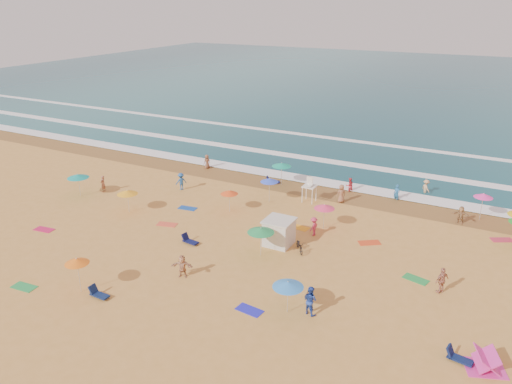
% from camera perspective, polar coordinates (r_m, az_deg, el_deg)
% --- Properties ---
extents(ground, '(220.00, 220.00, 0.00)m').
position_cam_1_polar(ground, '(40.13, -0.57, -5.41)').
color(ground, gold).
rests_on(ground, ground).
extents(ocean, '(220.00, 140.00, 0.18)m').
position_cam_1_polar(ocean, '(118.17, 19.49, 11.35)').
color(ocean, '#0C4756').
rests_on(ocean, ground).
extents(wet_sand, '(220.00, 220.00, 0.00)m').
position_cam_1_polar(wet_sand, '(50.55, 6.15, 0.28)').
color(wet_sand, olive).
rests_on(wet_sand, ground).
extents(surf_foam, '(200.00, 18.70, 0.05)m').
position_cam_1_polar(surf_foam, '(58.36, 9.40, 3.11)').
color(surf_foam, white).
rests_on(surf_foam, ground).
extents(cabana, '(2.00, 2.00, 2.00)m').
position_cam_1_polar(cabana, '(38.95, 2.64, -4.67)').
color(cabana, silver).
rests_on(cabana, ground).
extents(cabana_roof, '(2.20, 2.20, 0.12)m').
position_cam_1_polar(cabana_roof, '(38.49, 2.67, -3.25)').
color(cabana_roof, silver).
rests_on(cabana_roof, cabana).
extents(bicycle, '(1.55, 1.82, 0.94)m').
position_cam_1_polar(bicycle, '(38.26, 5.02, -6.12)').
color(bicycle, black).
rests_on(bicycle, ground).
extents(lifeguard_stand, '(1.20, 1.20, 2.10)m').
position_cam_1_polar(lifeguard_stand, '(47.21, 6.11, 0.08)').
color(lifeguard_stand, white).
rests_on(lifeguard_stand, ground).
extents(beach_umbrellas, '(60.32, 30.26, 0.77)m').
position_cam_1_polar(beach_umbrellas, '(39.18, 1.51, -2.69)').
color(beach_umbrellas, '#FF38AA').
rests_on(beach_umbrellas, ground).
extents(loungers, '(61.28, 25.18, 0.34)m').
position_cam_1_polar(loungers, '(34.70, 6.12, -9.83)').
color(loungers, '#0D1745').
rests_on(loungers, ground).
extents(towels, '(39.35, 23.80, 0.03)m').
position_cam_1_polar(towels, '(37.66, 1.59, -7.30)').
color(towels, '#CE1953').
rests_on(towels, ground).
extents(beachgoers, '(44.71, 25.21, 2.13)m').
position_cam_1_polar(beachgoers, '(43.22, 3.78, -2.25)').
color(beachgoers, '#9A6547').
rests_on(beachgoers, ground).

